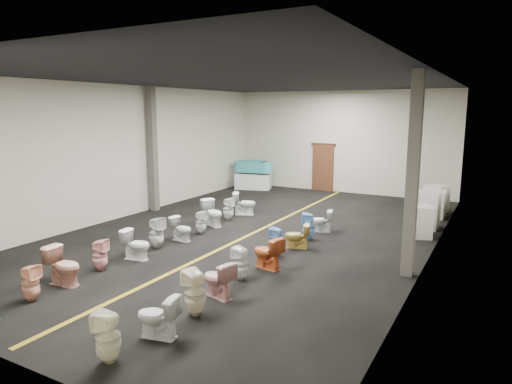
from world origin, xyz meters
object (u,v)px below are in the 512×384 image
display_table (253,181)px  bathtub (253,166)px  toilet_left_9 (228,209)px  toilet_left_5 (156,233)px  appliance_crate_b (425,210)px  toilet_right_6 (277,242)px  toilet_left_1 (31,283)px  appliance_crate_a (418,221)px  toilet_right_0 (108,337)px  toilet_right_7 (297,236)px  toilet_right_5 (267,252)px  toilet_left_10 (244,203)px  toilet_right_3 (218,279)px  toilet_right_1 (158,317)px  toilet_left_8 (213,213)px  appliance_crate_d (436,199)px  appliance_crate_c (432,204)px  toilet_left_6 (181,229)px  toilet_left_2 (64,266)px  toilet_left_4 (136,245)px  toilet_right_2 (195,293)px  toilet_right_4 (241,263)px  toilet_right_8 (309,226)px  toilet_left_7 (201,222)px  toilet_right_9 (321,221)px  toilet_left_3 (100,255)px

display_table → bathtub: bathtub is taller
toilet_left_9 → toilet_left_5: bearing=175.2°
appliance_crate_b → toilet_right_6: 5.57m
toilet_left_1 → appliance_crate_a: bearing=-40.4°
toilet_right_0 → toilet_right_7: (0.15, 6.51, -0.06)m
toilet_right_5 → appliance_crate_a: bearing=164.2°
display_table → toilet_left_10: size_ratio=2.00×
display_table → toilet_left_5: bearing=-76.3°
toilet_right_5 → toilet_left_9: bearing=-123.0°
appliance_crate_b → display_table: bearing=156.0°
appliance_crate_a → toilet_right_3: (-2.69, -6.47, -0.09)m
toilet_right_1 → toilet_left_9: bearing=-167.7°
toilet_left_8 → toilet_left_9: 0.89m
appliance_crate_b → appliance_crate_d: (0.00, 2.58, -0.09)m
appliance_crate_d → toilet_right_1: size_ratio=1.34×
appliance_crate_c → toilet_left_6: size_ratio=1.35×
toilet_right_5 → toilet_left_2: bearing=-34.1°
toilet_right_7 → toilet_right_5: bearing=-16.7°
toilet_right_0 → toilet_right_5: size_ratio=1.04×
toilet_right_3 → toilet_left_6: bearing=-115.4°
toilet_left_5 → toilet_right_1: toilet_left_5 is taller
toilet_left_4 → toilet_right_2: size_ratio=0.87×
appliance_crate_b → toilet_right_2: appliance_crate_b is taller
toilet_right_4 → toilet_right_5: size_ratio=0.97×
toilet_left_1 → toilet_right_2: 3.32m
toilet_right_2 → toilet_right_8: 5.52m
toilet_left_6 → toilet_right_5: size_ratio=0.88×
toilet_left_7 → toilet_right_6: size_ratio=0.95×
toilet_right_9 → toilet_right_3: bearing=-14.3°
appliance_crate_a → appliance_crate_c: 2.87m
toilet_left_5 → toilet_left_6: 0.93m
display_table → toilet_left_8: bearing=-71.5°
toilet_right_0 → toilet_right_8: toilet_right_0 is taller
toilet_right_3 → toilet_left_5: bearing=-103.7°
toilet_right_4 → toilet_right_8: toilet_right_8 is taller
toilet_left_7 → bathtub: bearing=9.1°
appliance_crate_c → toilet_left_8: size_ratio=1.10×
toilet_right_5 → toilet_left_10: bearing=-130.2°
appliance_crate_a → toilet_right_7: 3.79m
toilet_left_8 → toilet_right_9: bearing=-48.9°
appliance_crate_a → toilet_left_8: size_ratio=1.11×
toilet_right_3 → toilet_left_3: bearing=-72.4°
toilet_left_4 → toilet_right_5: size_ratio=0.97×
toilet_left_6 → toilet_right_9: size_ratio=1.00×
toilet_left_8 → toilet_right_0: (3.19, -7.43, -0.02)m
appliance_crate_b → bathtub: bearing=156.0°
toilet_left_6 → toilet_left_1: bearing=-174.5°
toilet_left_1 → toilet_right_4: (3.00, 2.92, 0.01)m
toilet_left_7 → toilet_left_9: (-0.20, 1.86, 0.03)m
bathtub → toilet_left_9: 6.25m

